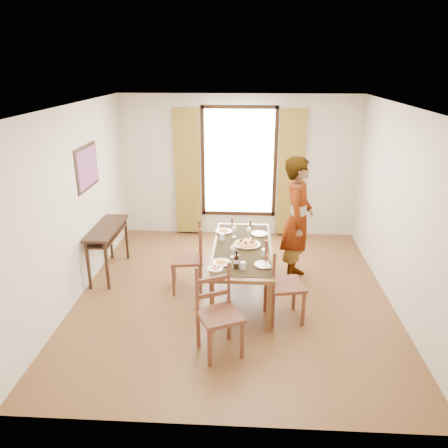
# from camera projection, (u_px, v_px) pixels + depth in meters

# --- Properties ---
(ground) EXTENTS (5.00, 5.00, 0.00)m
(ground) POSITION_uv_depth(u_px,v_px,m) (234.00, 294.00, 6.47)
(ground) COLOR #54371A
(ground) RESTS_ON ground
(room_shell) EXTENTS (4.60, 5.10, 2.74)m
(room_shell) POSITION_uv_depth(u_px,v_px,m) (234.00, 192.00, 6.05)
(room_shell) COLOR beige
(room_shell) RESTS_ON ground
(console_table) EXTENTS (0.38, 1.20, 0.80)m
(console_table) POSITION_uv_depth(u_px,v_px,m) (107.00, 234.00, 6.90)
(console_table) COLOR #311910
(console_table) RESTS_ON ground
(dining_table) EXTENTS (0.83, 2.01, 0.76)m
(dining_table) POSITION_uv_depth(u_px,v_px,m) (242.00, 251.00, 6.23)
(dining_table) COLOR brown
(dining_table) RESTS_ON ground
(chair_west) EXTENTS (0.52, 0.52, 1.04)m
(chair_west) POSITION_uv_depth(u_px,v_px,m) (189.00, 260.00, 6.47)
(chair_west) COLOR brown
(chair_west) RESTS_ON ground
(chair_north) EXTENTS (0.50, 0.50, 0.86)m
(chair_north) POSITION_uv_depth(u_px,v_px,m) (244.00, 242.00, 7.33)
(chair_north) COLOR brown
(chair_north) RESTS_ON ground
(chair_south) EXTENTS (0.61, 0.61, 1.05)m
(chair_south) POSITION_uv_depth(u_px,v_px,m) (218.00, 314.00, 5.05)
(chair_south) COLOR brown
(chair_south) RESTS_ON ground
(chair_east) EXTENTS (0.56, 0.56, 1.06)m
(chair_east) POSITION_uv_depth(u_px,v_px,m) (282.00, 286.00, 5.68)
(chair_east) COLOR brown
(chair_east) RESTS_ON ground
(man) EXTENTS (0.91, 0.77, 1.95)m
(man) POSITION_uv_depth(u_px,v_px,m) (298.00, 220.00, 6.62)
(man) COLOR gray
(man) RESTS_ON ground
(plate_sw) EXTENTS (0.27, 0.27, 0.05)m
(plate_sw) POSITION_uv_depth(u_px,v_px,m) (221.00, 262.00, 5.70)
(plate_sw) COLOR silver
(plate_sw) RESTS_ON dining_table
(plate_se) EXTENTS (0.27, 0.27, 0.05)m
(plate_se) POSITION_uv_depth(u_px,v_px,m) (264.00, 264.00, 5.64)
(plate_se) COLOR silver
(plate_se) RESTS_ON dining_table
(plate_nw) EXTENTS (0.27, 0.27, 0.05)m
(plate_nw) POSITION_uv_depth(u_px,v_px,m) (224.00, 230.00, 6.76)
(plate_nw) COLOR silver
(plate_nw) RESTS_ON dining_table
(plate_ne) EXTENTS (0.27, 0.27, 0.05)m
(plate_ne) POSITION_uv_depth(u_px,v_px,m) (259.00, 233.00, 6.66)
(plate_ne) COLOR silver
(plate_ne) RESTS_ON dining_table
(pasta_platter) EXTENTS (0.40, 0.40, 0.10)m
(pasta_platter) POSITION_uv_depth(u_px,v_px,m) (247.00, 242.00, 6.25)
(pasta_platter) COLOR #BF5518
(pasta_platter) RESTS_ON dining_table
(caprese_plate) EXTENTS (0.20, 0.20, 0.04)m
(caprese_plate) POSITION_uv_depth(u_px,v_px,m) (215.00, 268.00, 5.54)
(caprese_plate) COLOR silver
(caprese_plate) RESTS_ON dining_table
(wine_glass_a) EXTENTS (0.08, 0.08, 0.18)m
(wine_glass_a) POSITION_uv_depth(u_px,v_px,m) (233.00, 251.00, 5.86)
(wine_glass_a) COLOR white
(wine_glass_a) RESTS_ON dining_table
(wine_glass_b) EXTENTS (0.08, 0.08, 0.18)m
(wine_glass_b) POSITION_uv_depth(u_px,v_px,m) (249.00, 232.00, 6.49)
(wine_glass_b) COLOR white
(wine_glass_b) RESTS_ON dining_table
(wine_glass_c) EXTENTS (0.08, 0.08, 0.18)m
(wine_glass_c) POSITION_uv_depth(u_px,v_px,m) (234.00, 231.00, 6.54)
(wine_glass_c) COLOR white
(wine_glass_c) RESTS_ON dining_table
(tumbler_a) EXTENTS (0.07, 0.07, 0.10)m
(tumbler_a) POSITION_uv_depth(u_px,v_px,m) (264.00, 252.00, 5.92)
(tumbler_a) COLOR silver
(tumbler_a) RESTS_ON dining_table
(tumbler_b) EXTENTS (0.07, 0.07, 0.10)m
(tumbler_b) POSITION_uv_depth(u_px,v_px,m) (222.00, 237.00, 6.45)
(tumbler_b) COLOR silver
(tumbler_b) RESTS_ON dining_table
(tumbler_c) EXTENTS (0.07, 0.07, 0.10)m
(tumbler_c) POSITION_uv_depth(u_px,v_px,m) (243.00, 266.00, 5.53)
(tumbler_c) COLOR silver
(tumbler_c) RESTS_ON dining_table
(wine_bottle) EXTENTS (0.07, 0.07, 0.25)m
(wine_bottle) POSITION_uv_depth(u_px,v_px,m) (236.00, 259.00, 5.53)
(wine_bottle) COLOR black
(wine_bottle) RESTS_ON dining_table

